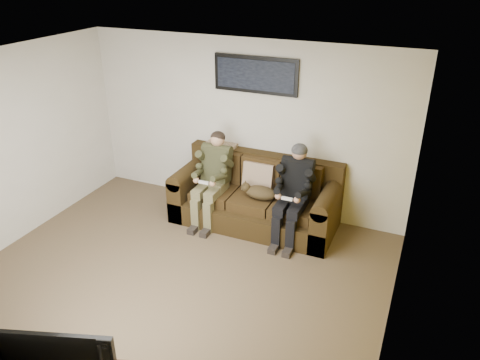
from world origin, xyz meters
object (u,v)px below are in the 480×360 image
at_px(sofa, 257,198).
at_px(framed_poster, 256,75).
at_px(person_right, 294,187).
at_px(cat, 259,192).
at_px(television, 57,353).
at_px(person_left, 213,173).

xyz_separation_m(sofa, framed_poster, (-0.20, 0.38, 1.73)).
height_order(person_right, cat, person_right).
height_order(person_right, television, person_right).
distance_m(person_right, cat, 0.54).
xyz_separation_m(cat, framed_poster, (-0.31, 0.56, 1.52)).
bearing_deg(framed_poster, person_right, -35.49).
distance_m(person_left, cat, 0.74).
relative_size(framed_poster, television, 1.20).
relative_size(person_left, cat, 2.02).
relative_size(sofa, television, 2.29).
bearing_deg(television, cat, 66.57).
relative_size(sofa, person_right, 1.78).
bearing_deg(sofa, cat, -59.42).
distance_m(sofa, framed_poster, 1.79).
height_order(cat, framed_poster, framed_poster).
bearing_deg(framed_poster, person_left, -125.48).
bearing_deg(framed_poster, sofa, -62.31).
height_order(person_right, framed_poster, framed_poster).
xyz_separation_m(sofa, person_right, (0.61, -0.20, 0.39)).
bearing_deg(person_left, sofa, 18.04).
xyz_separation_m(person_left, television, (0.40, -3.59, 0.03)).
bearing_deg(person_right, cat, 177.75).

